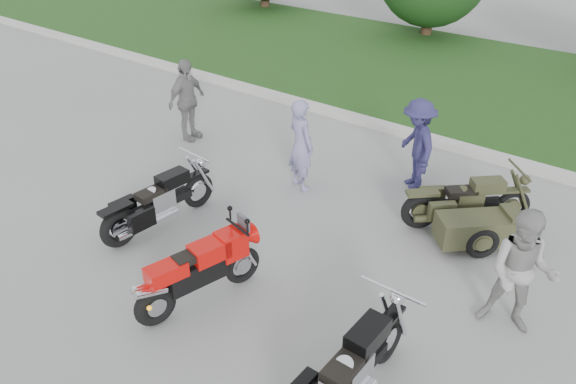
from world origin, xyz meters
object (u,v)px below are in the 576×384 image
Objects in this scene: cruiser_right at (346,380)px; person_denim at (417,144)px; cruiser_sidecar at (471,218)px; person_grey at (522,273)px; cruiser_left at (156,204)px; person_back at (187,100)px; person_stripe at (301,145)px; sportbike_red at (197,271)px.

person_denim reaches higher than cruiser_right.
cruiser_sidecar is 1.98m from person_grey.
cruiser_left is at bearing -99.61° from cruiser_sidecar.
person_denim is 4.81m from person_back.
cruiser_sidecar is 1.12× the size of person_grey.
person_denim is at bearing -120.95° from person_stripe.
person_grey is 1.02× the size of person_denim.
cruiser_right is at bearing -10.38° from cruiser_left.
person_grey is at bearing 17.42° from cruiser_left.
cruiser_left is 5.40m from person_grey.
cruiser_left is 1.31× the size of person_denim.
person_grey reaches higher than person_denim.
cruiser_left is 4.92m from cruiser_sidecar.
sportbike_red is 0.81× the size of cruiser_right.
cruiser_right is 1.34× the size of person_back.
person_grey is 3.65m from person_denim.
cruiser_sidecar is 1.10× the size of person_back.
person_grey reaches higher than cruiser_right.
person_denim is at bearing -167.66° from cruiser_sidecar.
sportbike_red is 5.30m from person_back.
cruiser_left is at bearing 168.14° from sportbike_red.
cruiser_sidecar is at bearing -154.46° from person_stripe.
cruiser_left is 2.70m from person_stripe.
person_grey is (3.43, 2.07, 0.32)m from sportbike_red.
sportbike_red is at bearing -21.06° from cruiser_left.
sportbike_red is at bearing -56.58° from person_denim.
cruiser_right reaches higher than cruiser_left.
cruiser_right is at bearing -124.12° from person_grey.
cruiser_right is 3.88m from cruiser_sidecar.
person_denim is at bearing 124.32° from person_grey.
cruiser_sidecar is (-0.20, 3.88, -0.07)m from cruiser_right.
sportbike_red is 4.26m from cruiser_sidecar.
cruiser_left is 4.44m from cruiser_right.
person_stripe reaches higher than cruiser_right.
cruiser_left is at bearing -81.87° from person_denim.
cruiser_left is at bearing -147.18° from person_back.
person_stripe is (-3.25, 3.61, 0.38)m from cruiser_right.
cruiser_left is 3.43m from person_back.
person_grey is at bearing -176.23° from person_stripe.
person_denim is at bearing 108.93° from cruiser_right.
person_back is at bearing 156.68° from person_grey.
cruiser_left is 4.58m from person_denim.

